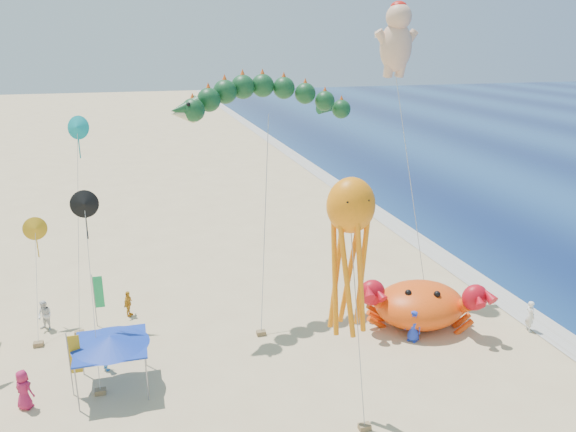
{
  "coord_description": "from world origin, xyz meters",
  "views": [
    {
      "loc": [
        -9.89,
        -26.2,
        15.74
      ],
      "look_at": [
        -2.0,
        2.0,
        6.5
      ],
      "focal_mm": 35.0,
      "sensor_mm": 36.0,
      "label": 1
    }
  ],
  "objects_px": {
    "cherub_kite": "(397,38)",
    "canopy_blue": "(110,341)",
    "crab_inflatable": "(421,304)",
    "dragon_kite": "(266,105)",
    "octopus_kite": "(350,245)"
  },
  "relations": [
    {
      "from": "crab_inflatable",
      "to": "dragon_kite",
      "type": "xyz_separation_m",
      "value": [
        -7.71,
        5.2,
        10.88
      ]
    },
    {
      "from": "octopus_kite",
      "to": "canopy_blue",
      "type": "distance_m",
      "value": 12.22
    },
    {
      "from": "crab_inflatable",
      "to": "canopy_blue",
      "type": "bearing_deg",
      "value": -174.73
    },
    {
      "from": "canopy_blue",
      "to": "crab_inflatable",
      "type": "bearing_deg",
      "value": 5.27
    },
    {
      "from": "dragon_kite",
      "to": "octopus_kite",
      "type": "distance_m",
      "value": 12.52
    },
    {
      "from": "dragon_kite",
      "to": "cherub_kite",
      "type": "height_order",
      "value": "cherub_kite"
    },
    {
      "from": "crab_inflatable",
      "to": "octopus_kite",
      "type": "distance_m",
      "value": 11.81
    },
    {
      "from": "cherub_kite",
      "to": "octopus_kite",
      "type": "distance_m",
      "value": 16.61
    },
    {
      "from": "canopy_blue",
      "to": "dragon_kite",
      "type": "bearing_deg",
      "value": 36.55
    },
    {
      "from": "dragon_kite",
      "to": "cherub_kite",
      "type": "bearing_deg",
      "value": 5.12
    },
    {
      "from": "crab_inflatable",
      "to": "octopus_kite",
      "type": "relative_size",
      "value": 0.65
    },
    {
      "from": "cherub_kite",
      "to": "canopy_blue",
      "type": "bearing_deg",
      "value": -156.62
    },
    {
      "from": "canopy_blue",
      "to": "octopus_kite",
      "type": "bearing_deg",
      "value": -27.57
    },
    {
      "from": "dragon_kite",
      "to": "canopy_blue",
      "type": "distance_m",
      "value": 14.98
    },
    {
      "from": "crab_inflatable",
      "to": "canopy_blue",
      "type": "distance_m",
      "value": 16.92
    }
  ]
}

